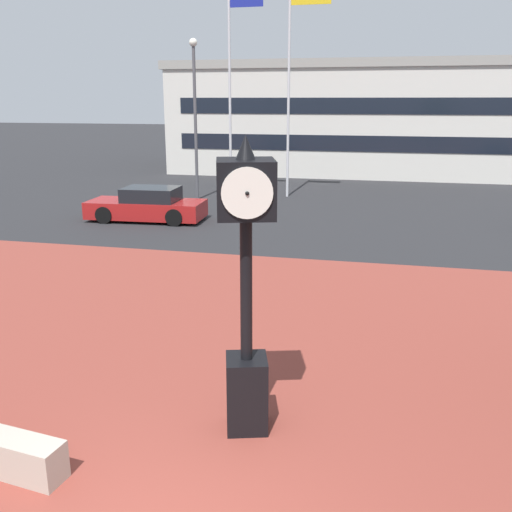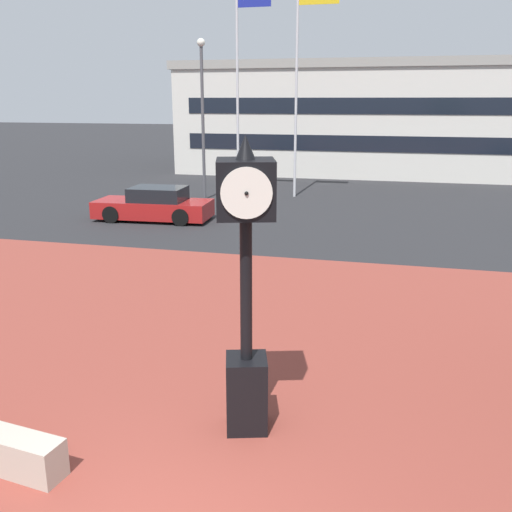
# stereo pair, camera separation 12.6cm
# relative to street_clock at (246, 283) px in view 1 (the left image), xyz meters

# --- Properties ---
(plaza_brick_paving) EXTENTS (44.00, 15.40, 0.01)m
(plaza_brick_paving) POSITION_rel_street_clock_xyz_m (-0.43, 1.23, -2.15)
(plaza_brick_paving) COLOR brown
(plaza_brick_paving) RESTS_ON ground
(street_clock) EXTENTS (0.91, 0.93, 4.07)m
(street_clock) POSITION_rel_street_clock_xyz_m (0.00, 0.00, 0.00)
(street_clock) COLOR black
(street_clock) RESTS_ON ground
(car_street_near) EXTENTS (4.50, 2.03, 1.28)m
(car_street_near) POSITION_rel_street_clock_xyz_m (-7.14, 13.07, -1.58)
(car_street_near) COLOR maroon
(car_street_near) RESTS_ON ground
(flagpole_primary) EXTENTS (1.66, 0.14, 9.79)m
(flagpole_primary) POSITION_rel_street_clock_xyz_m (-5.52, 19.82, 3.61)
(flagpole_primary) COLOR silver
(flagpole_primary) RESTS_ON ground
(flagpole_secondary) EXTENTS (1.89, 0.14, 9.97)m
(flagpole_secondary) POSITION_rel_street_clock_xyz_m (-2.65, 19.82, 3.91)
(flagpole_secondary) COLOR silver
(flagpole_secondary) RESTS_ON ground
(civic_building) EXTENTS (21.86, 12.20, 6.74)m
(civic_building) POSITION_rel_street_clock_xyz_m (-0.94, 32.38, 1.23)
(civic_building) COLOR beige
(civic_building) RESTS_ON ground
(street_lamp_post) EXTENTS (0.36, 0.36, 7.08)m
(street_lamp_post) POSITION_rel_street_clock_xyz_m (-6.82, 18.04, 2.14)
(street_lamp_post) COLOR #4C4C51
(street_lamp_post) RESTS_ON ground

